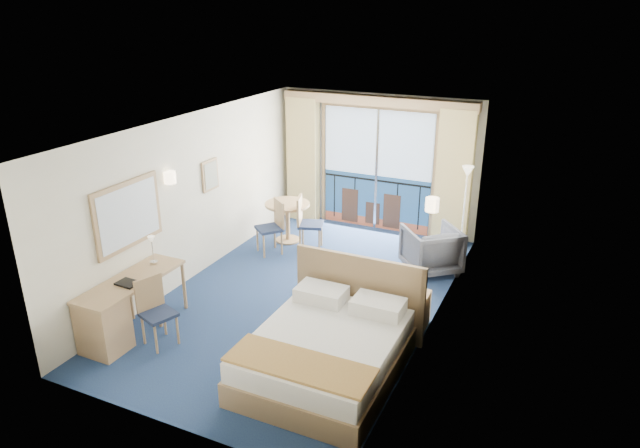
{
  "coord_description": "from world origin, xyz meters",
  "views": [
    {
      "loc": [
        3.56,
        -7.08,
        4.3
      ],
      "look_at": [
        0.17,
        0.2,
        1.16
      ],
      "focal_mm": 32.0,
      "sensor_mm": 36.0,
      "label": 1
    }
  ],
  "objects": [
    {
      "name": "phone",
      "position": [
        1.74,
        -0.11,
        0.55
      ],
      "size": [
        0.22,
        0.19,
        0.08
      ],
      "primitive_type": "cube",
      "rotation": [
        0.0,
        0.0,
        -0.28
      ],
      "color": "white",
      "rests_on": "nightstand"
    },
    {
      "name": "nightstand",
      "position": [
        1.78,
        -0.12,
        0.26
      ],
      "size": [
        0.39,
        0.37,
        0.51
      ],
      "primitive_type": "cube",
      "color": "#A68158",
      "rests_on": "ground"
    },
    {
      "name": "bed",
      "position": [
        1.14,
        -1.64,
        0.32
      ],
      "size": [
        1.84,
        2.19,
        1.16
      ],
      "color": "#A28158",
      "rests_on": "ground"
    },
    {
      "name": "desk",
      "position": [
        -1.7,
        -2.33,
        0.43
      ],
      "size": [
        0.57,
        1.66,
        0.78
      ],
      "color": "#A28158",
      "rests_on": "ground"
    },
    {
      "name": "curtain_left",
      "position": [
        -1.55,
        3.07,
        1.28
      ],
      "size": [
        0.65,
        0.22,
        2.55
      ],
      "primitive_type": "cube",
      "color": "#D5C276",
      "rests_on": "room_walls"
    },
    {
      "name": "table_chair_a",
      "position": [
        -0.79,
        1.65,
        0.57
      ],
      "size": [
        0.56,
        0.55,
        1.01
      ],
      "rotation": [
        0.0,
        0.0,
        1.89
      ],
      "color": "#1C2642",
      "rests_on": "ground"
    },
    {
      "name": "floor",
      "position": [
        0.0,
        0.0,
        0.0
      ],
      "size": [
        6.5,
        6.5,
        0.0
      ],
      "primitive_type": "plane",
      "color": "navy",
      "rests_on": "ground"
    },
    {
      "name": "sconce_left",
      "position": [
        -1.94,
        -0.6,
        1.85
      ],
      "size": [
        0.18,
        0.18,
        0.18
      ],
      "primitive_type": "cylinder",
      "color": "beige",
      "rests_on": "room_walls"
    },
    {
      "name": "room_walls",
      "position": [
        0.0,
        0.0,
        1.78
      ],
      "size": [
        4.04,
        6.54,
        2.72
      ],
      "color": "beige",
      "rests_on": "ground"
    },
    {
      "name": "round_table",
      "position": [
        -1.28,
        1.85,
        0.58
      ],
      "size": [
        0.85,
        0.85,
        0.76
      ],
      "color": "#A28158",
      "rests_on": "ground"
    },
    {
      "name": "floor_lamp",
      "position": [
        1.86,
        2.69,
        1.24
      ],
      "size": [
        0.23,
        0.23,
        1.64
      ],
      "color": "silver",
      "rests_on": "ground"
    },
    {
      "name": "wall_print",
      "position": [
        -1.97,
        0.45,
        1.6
      ],
      "size": [
        0.04,
        0.42,
        0.52
      ],
      "color": "#A28158",
      "rests_on": "room_walls"
    },
    {
      "name": "balcony_door",
      "position": [
        -0.01,
        3.22,
        1.14
      ],
      "size": [
        2.36,
        0.03,
        2.52
      ],
      "color": "navy",
      "rests_on": "room_walls"
    },
    {
      "name": "folder",
      "position": [
        -1.65,
        -2.0,
        0.79
      ],
      "size": [
        0.3,
        0.23,
        0.03
      ],
      "primitive_type": "cube",
      "rotation": [
        0.0,
        0.0,
        -0.04
      ],
      "color": "black",
      "rests_on": "desk"
    },
    {
      "name": "armchair",
      "position": [
        1.55,
        1.71,
        0.39
      ],
      "size": [
        1.2,
        1.21,
        0.79
      ],
      "primitive_type": "imported",
      "rotation": [
        0.0,
        0.0,
        3.84
      ],
      "color": "#40444D",
      "rests_on": "ground"
    },
    {
      "name": "desk_lamp",
      "position": [
        -1.76,
        -1.34,
        1.08
      ],
      "size": [
        0.11,
        0.11,
        0.41
      ],
      "color": "silver",
      "rests_on": "desk"
    },
    {
      "name": "curtain_right",
      "position": [
        1.55,
        3.07,
        1.28
      ],
      "size": [
        0.65,
        0.22,
        2.55
      ],
      "primitive_type": "cube",
      "color": "#D5C276",
      "rests_on": "room_walls"
    },
    {
      "name": "mirror",
      "position": [
        -1.97,
        -1.5,
        1.55
      ],
      "size": [
        0.05,
        1.25,
        0.95
      ],
      "color": "#A28158",
      "rests_on": "room_walls"
    },
    {
      "name": "pelmet",
      "position": [
        0.0,
        3.1,
        2.58
      ],
      "size": [
        3.8,
        0.25,
        0.18
      ],
      "primitive_type": "cube",
      "color": "#A28158",
      "rests_on": "room_walls"
    },
    {
      "name": "sconce_right",
      "position": [
        1.94,
        -0.15,
        1.85
      ],
      "size": [
        0.18,
        0.18,
        0.18
      ],
      "primitive_type": "cylinder",
      "color": "beige",
      "rests_on": "room_walls"
    },
    {
      "name": "table_chair_b",
      "position": [
        -1.26,
        1.27,
        0.56
      ],
      "size": [
        0.6,
        0.6,
        0.99
      ],
      "rotation": [
        0.0,
        0.0,
        -0.69
      ],
      "color": "#1C2642",
      "rests_on": "ground"
    },
    {
      "name": "desk_chair",
      "position": [
        -1.23,
        -1.99,
        0.53
      ],
      "size": [
        0.52,
        0.51,
        0.93
      ],
      "rotation": [
        0.0,
        0.0,
        1.23
      ],
      "color": "#1C2642",
      "rests_on": "ground"
    }
  ]
}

